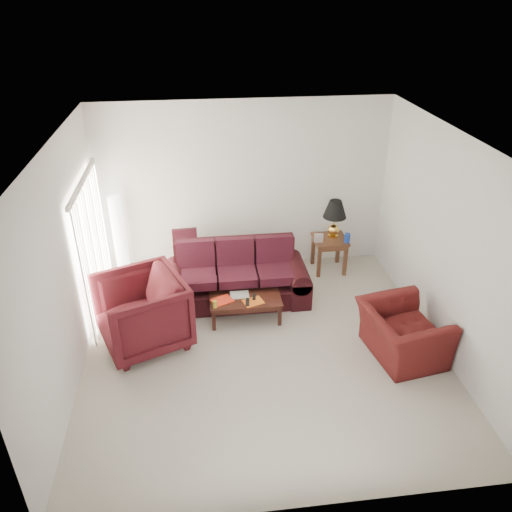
{
  "coord_description": "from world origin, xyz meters",
  "views": [
    {
      "loc": [
        -0.8,
        -5.57,
        4.64
      ],
      "look_at": [
        0.0,
        0.85,
        1.05
      ],
      "focal_mm": 35.0,
      "sensor_mm": 36.0,
      "label": 1
    }
  ],
  "objects_px": {
    "floor_lamp": "(120,239)",
    "armchair_left": "(142,312)",
    "armchair_right": "(402,333)",
    "coffee_table": "(245,308)",
    "end_table": "(329,254)",
    "sofa": "(237,275)"
  },
  "relations": [
    {
      "from": "armchair_right",
      "to": "coffee_table",
      "type": "relative_size",
      "value": 1.03
    },
    {
      "from": "floor_lamp",
      "to": "coffee_table",
      "type": "height_order",
      "value": "floor_lamp"
    },
    {
      "from": "armchair_left",
      "to": "sofa",
      "type": "bearing_deg",
      "value": 101.53
    },
    {
      "from": "sofa",
      "to": "end_table",
      "type": "distance_m",
      "value": 1.91
    },
    {
      "from": "floor_lamp",
      "to": "armchair_left",
      "type": "relative_size",
      "value": 1.34
    },
    {
      "from": "armchair_left",
      "to": "coffee_table",
      "type": "relative_size",
      "value": 1.07
    },
    {
      "from": "floor_lamp",
      "to": "armchair_right",
      "type": "height_order",
      "value": "floor_lamp"
    },
    {
      "from": "armchair_right",
      "to": "coffee_table",
      "type": "bearing_deg",
      "value": 52.21
    },
    {
      "from": "armchair_left",
      "to": "coffee_table",
      "type": "distance_m",
      "value": 1.6
    },
    {
      "from": "armchair_right",
      "to": "end_table",
      "type": "bearing_deg",
      "value": -0.07
    },
    {
      "from": "sofa",
      "to": "armchair_right",
      "type": "relative_size",
      "value": 2.06
    },
    {
      "from": "end_table",
      "to": "armchair_right",
      "type": "xyz_separation_m",
      "value": [
        0.41,
        -2.43,
        0.05
      ]
    },
    {
      "from": "coffee_table",
      "to": "armchair_right",
      "type": "bearing_deg",
      "value": -46.34
    },
    {
      "from": "sofa",
      "to": "armchair_right",
      "type": "xyz_separation_m",
      "value": [
        2.15,
        -1.65,
        -0.11
      ]
    },
    {
      "from": "floor_lamp",
      "to": "coffee_table",
      "type": "xyz_separation_m",
      "value": [
        1.99,
        -1.45,
        -0.6
      ]
    },
    {
      "from": "sofa",
      "to": "floor_lamp",
      "type": "height_order",
      "value": "floor_lamp"
    },
    {
      "from": "armchair_right",
      "to": "coffee_table",
      "type": "xyz_separation_m",
      "value": [
        -2.07,
        1.1,
        -0.17
      ]
    },
    {
      "from": "armchair_left",
      "to": "armchair_right",
      "type": "bearing_deg",
      "value": 56.91
    },
    {
      "from": "sofa",
      "to": "armchair_left",
      "type": "xyz_separation_m",
      "value": [
        -1.43,
        -0.94,
        0.06
      ]
    },
    {
      "from": "floor_lamp",
      "to": "armchair_left",
      "type": "height_order",
      "value": "floor_lamp"
    },
    {
      "from": "sofa",
      "to": "coffee_table",
      "type": "xyz_separation_m",
      "value": [
        0.08,
        -0.54,
        -0.28
      ]
    },
    {
      "from": "end_table",
      "to": "floor_lamp",
      "type": "distance_m",
      "value": 3.68
    }
  ]
}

